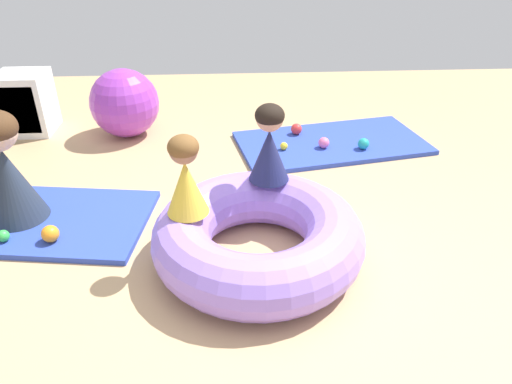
% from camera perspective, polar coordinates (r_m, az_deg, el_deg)
% --- Properties ---
extents(ground_plane, '(8.00, 8.00, 0.00)m').
position_cam_1_polar(ground_plane, '(2.85, 2.36, -9.08)').
color(ground_plane, tan).
extents(gym_mat_center_rear, '(1.78, 1.15, 0.04)m').
position_cam_1_polar(gym_mat_center_rear, '(4.38, 9.01, 5.82)').
color(gym_mat_center_rear, '#2D47B7').
rests_on(gym_mat_center_rear, ground).
extents(gym_mat_far_left, '(1.80, 1.05, 0.04)m').
position_cam_1_polar(gym_mat_far_left, '(3.61, -26.25, -2.93)').
color(gym_mat_far_left, '#2D47B7').
rests_on(gym_mat_far_left, ground).
extents(inflatable_cushion, '(1.25, 1.25, 0.35)m').
position_cam_1_polar(inflatable_cushion, '(2.81, 0.25, -5.32)').
color(inflatable_cushion, '#9975EA').
rests_on(inflatable_cushion, ground).
extents(child_in_navy, '(0.30, 0.30, 0.50)m').
position_cam_1_polar(child_in_navy, '(2.94, 1.60, 5.77)').
color(child_in_navy, navy).
rests_on(child_in_navy, inflatable_cushion).
extents(child_in_yellow, '(0.28, 0.28, 0.47)m').
position_cam_1_polar(child_in_yellow, '(2.62, -8.42, 1.88)').
color(child_in_yellow, yellow).
rests_on(child_in_yellow, inflatable_cushion).
extents(adult_seated, '(0.54, 0.54, 0.75)m').
position_cam_1_polar(adult_seated, '(3.43, -27.69, 2.49)').
color(adult_seated, '#232D3D').
rests_on(adult_seated, gym_mat_far_left).
extents(play_ball_green, '(0.08, 0.08, 0.08)m').
position_cam_1_polar(play_ball_green, '(3.37, -27.99, -4.66)').
color(play_ball_green, green).
rests_on(play_ball_green, gym_mat_far_left).
extents(play_ball_red, '(0.10, 0.10, 0.10)m').
position_cam_1_polar(play_ball_red, '(4.46, 4.86, 7.52)').
color(play_ball_red, red).
rests_on(play_ball_red, gym_mat_center_rear).
extents(play_ball_teal, '(0.10, 0.10, 0.10)m').
position_cam_1_polar(play_ball_teal, '(4.25, 12.73, 5.65)').
color(play_ball_teal, teal).
rests_on(play_ball_teal, gym_mat_center_rear).
extents(play_ball_orange, '(0.11, 0.11, 0.11)m').
position_cam_1_polar(play_ball_orange, '(3.23, -23.39, -4.60)').
color(play_ball_orange, orange).
rests_on(play_ball_orange, gym_mat_far_left).
extents(play_ball_pink, '(0.10, 0.10, 0.10)m').
position_cam_1_polar(play_ball_pink, '(4.21, 8.12, 5.86)').
color(play_ball_pink, pink).
rests_on(play_ball_pink, gym_mat_center_rear).
extents(play_ball_yellow, '(0.07, 0.07, 0.07)m').
position_cam_1_polar(play_ball_yellow, '(4.15, 3.35, 5.50)').
color(play_ball_yellow, yellow).
rests_on(play_ball_yellow, gym_mat_center_rear).
extents(exercise_ball_large, '(0.62, 0.62, 0.62)m').
position_cam_1_polar(exercise_ball_large, '(4.60, -15.44, 10.20)').
color(exercise_ball_large, purple).
rests_on(exercise_ball_large, ground).
extents(storage_cube, '(0.44, 0.44, 0.56)m').
position_cam_1_polar(storage_cube, '(5.01, -25.89, 9.49)').
color(storage_cube, silver).
rests_on(storage_cube, ground).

